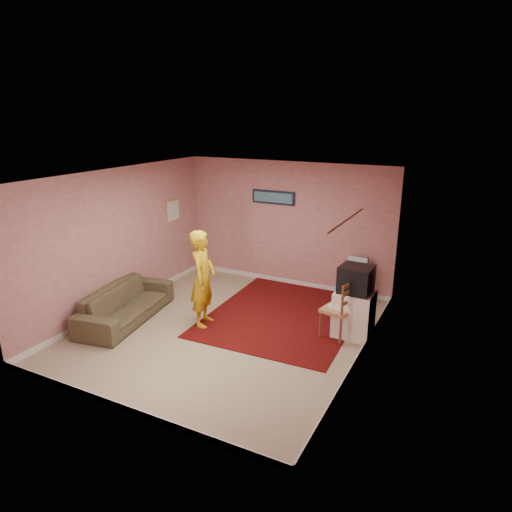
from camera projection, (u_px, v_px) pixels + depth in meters
The scene contains 26 objects.
ground at pixel (227, 330), 7.74m from camera, with size 5.00×5.00×0.00m, color tan.
wall_back at pixel (287, 224), 9.47m from camera, with size 4.50×0.02×2.60m, color tan.
wall_front at pixel (115, 315), 5.22m from camera, with size 4.50×0.02×2.60m, color tan.
wall_left at pixel (119, 240), 8.32m from camera, with size 0.02×5.00×2.60m, color tan.
wall_right at pixel (364, 279), 6.38m from camera, with size 0.02×5.00×2.60m, color tan.
ceiling at pixel (224, 176), 6.96m from camera, with size 4.50×5.00×0.02m, color silver.
baseboard_back at pixel (285, 281), 9.84m from camera, with size 4.50×0.02×0.10m, color silver.
baseboard_front at pixel (125, 408), 5.60m from camera, with size 4.50×0.02×0.10m, color silver.
baseboard_left at pixel (126, 303), 8.69m from camera, with size 0.02×5.00×0.10m, color silver.
baseboard_right at pixel (357, 358), 6.76m from camera, with size 0.02×5.00×0.10m, color silver.
window at pixel (346, 290), 5.57m from camera, with size 0.01×1.10×1.50m, color black.
curtain_sheer at pixel (340, 309), 5.51m from camera, with size 0.01×0.75×2.10m, color white.
curtain_floral at pixel (355, 290), 6.11m from camera, with size 0.01×0.35×2.10m, color beige.
curtain_rod at pixel (347, 220), 5.33m from camera, with size 0.02×0.02×1.40m, color brown.
picture_back at pixel (273, 197), 9.41m from camera, with size 0.95×0.04×0.28m.
picture_left at pixel (173, 211), 9.59m from camera, with size 0.04×0.38×0.42m.
area_rug at pixel (284, 314), 8.30m from camera, with size 2.50×3.13×0.02m, color #320506.
tv_cabinet at pixel (354, 314), 7.44m from camera, with size 0.60×0.55×0.77m, color white.
crt_tv at pixel (356, 279), 7.26m from camera, with size 0.54×0.48×0.44m.
chair_a at pixel (357, 275), 8.75m from camera, with size 0.44×0.42×0.48m.
dvd_player at pixel (356, 278), 8.77m from camera, with size 0.32×0.23×0.05m, color #A7A6AB.
blue_throw at pixel (357, 267), 8.70m from camera, with size 0.37×0.05×0.39m, color #86A5DC.
chair_b at pixel (338, 302), 7.31m from camera, with size 0.52×0.53×0.55m.
game_console at pixel (337, 307), 7.33m from camera, with size 0.24×0.17×0.05m, color white.
sofa at pixel (126, 304), 8.04m from camera, with size 2.07×0.81×0.60m, color brown.
person at pixel (203, 279), 7.70m from camera, with size 0.61×0.40×1.68m, color #C39A12.
Camera 1 is at (3.61, -6.02, 3.52)m, focal length 32.00 mm.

